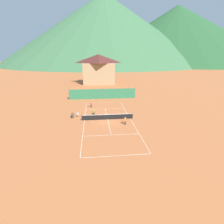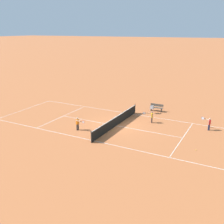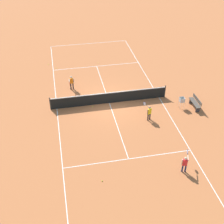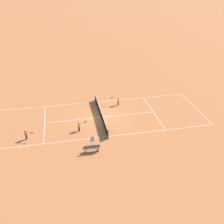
{
  "view_description": "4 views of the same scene",
  "coord_description": "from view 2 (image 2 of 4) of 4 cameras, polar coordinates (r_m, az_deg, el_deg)",
  "views": [
    {
      "loc": [
        -2.36,
        -29.17,
        11.03
      ],
      "look_at": [
        0.79,
        -0.07,
        1.4
      ],
      "focal_mm": 28.0,
      "sensor_mm": 36.0,
      "label": 1
    },
    {
      "loc": [
        21.23,
        10.71,
        8.9
      ],
      "look_at": [
        -1.36,
        -1.2,
        0.84
      ],
      "focal_mm": 42.0,
      "sensor_mm": 36.0,
      "label": 2
    },
    {
      "loc": [
        3.78,
        20.05,
        13.69
      ],
      "look_at": [
        0.21,
        2.14,
        0.65
      ],
      "focal_mm": 50.0,
      "sensor_mm": 36.0,
      "label": 3
    },
    {
      "loc": [
        -26.17,
        4.01,
        15.13
      ],
      "look_at": [
        -1.21,
        -1.08,
        1.22
      ],
      "focal_mm": 42.0,
      "sensor_mm": 36.0,
      "label": 4
    }
  ],
  "objects": [
    {
      "name": "tennis_ball_by_net_right",
      "position": [
        24.11,
        0.14,
        -4.05
      ],
      "size": [
        0.07,
        0.07,
        0.07
      ],
      "primitive_type": "sphere",
      "color": "#CCE033",
      "rests_on": "ground"
    },
    {
      "name": "player_near_baseline",
      "position": [
        25.69,
        20.34,
        -2.25
      ],
      "size": [
        0.65,
        0.92,
        1.18
      ],
      "color": "#23284C",
      "rests_on": "ground"
    },
    {
      "name": "tennis_ball_alley_right",
      "position": [
        26.38,
        -18.71,
        -3.08
      ],
      "size": [
        0.07,
        0.07,
        0.07
      ],
      "primitive_type": "sphere",
      "color": "#CCE033",
      "rests_on": "ground"
    },
    {
      "name": "ground_plane",
      "position": [
        25.39,
        0.97,
        -3.0
      ],
      "size": [
        600.0,
        600.0,
        0.0
      ],
      "primitive_type": "plane",
      "color": "#BC6638"
    },
    {
      "name": "tennis_net",
      "position": [
        25.21,
        0.98,
        -1.94
      ],
      "size": [
        9.18,
        0.08,
        1.06
      ],
      "color": "#2D2D2D",
      "rests_on": "ground"
    },
    {
      "name": "player_far_service",
      "position": [
        24.25,
        -7.45,
        -2.34
      ],
      "size": [
        0.44,
        1.02,
        1.24
      ],
      "color": "black",
      "rests_on": "ground"
    },
    {
      "name": "tennis_ball_far_corner",
      "position": [
        21.42,
        17.82,
        -7.83
      ],
      "size": [
        0.07,
        0.07,
        0.07
      ],
      "primitive_type": "sphere",
      "color": "#CCE033",
      "rests_on": "ground"
    },
    {
      "name": "tennis_ball_mid_court",
      "position": [
        26.19,
        -16.18,
        -2.99
      ],
      "size": [
        0.07,
        0.07,
        0.07
      ],
      "primitive_type": "sphere",
      "color": "#CCE033",
      "rests_on": "ground"
    },
    {
      "name": "ball_hopper",
      "position": [
        29.19,
        8.68,
        0.91
      ],
      "size": [
        0.36,
        0.36,
        0.89
      ],
      "color": "#B7B7BC",
      "rests_on": "ground"
    },
    {
      "name": "player_near_service",
      "position": [
        26.26,
        8.59,
        -0.9
      ],
      "size": [
        0.4,
        1.02,
        1.17
      ],
      "color": "black",
      "rests_on": "ground"
    },
    {
      "name": "tennis_ball_alley_left",
      "position": [
        29.22,
        -11.2,
        -0.48
      ],
      "size": [
        0.07,
        0.07,
        0.07
      ],
      "primitive_type": "sphere",
      "color": "#CCE033",
      "rests_on": "ground"
    },
    {
      "name": "tennis_ball_service_box",
      "position": [
        29.7,
        2.46,
        0.14
      ],
      "size": [
        0.07,
        0.07,
        0.07
      ],
      "primitive_type": "sphere",
      "color": "#CCE033",
      "rests_on": "ground"
    },
    {
      "name": "court_line_markings",
      "position": [
        25.38,
        0.97,
        -2.99
      ],
      "size": [
        8.25,
        23.85,
        0.01
      ],
      "color": "white",
      "rests_on": "ground"
    },
    {
      "name": "courtside_bench",
      "position": [
        30.15,
        9.67,
        1.0
      ],
      "size": [
        0.36,
        1.5,
        0.84
      ],
      "color": "#51473D",
      "rests_on": "ground"
    }
  ]
}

